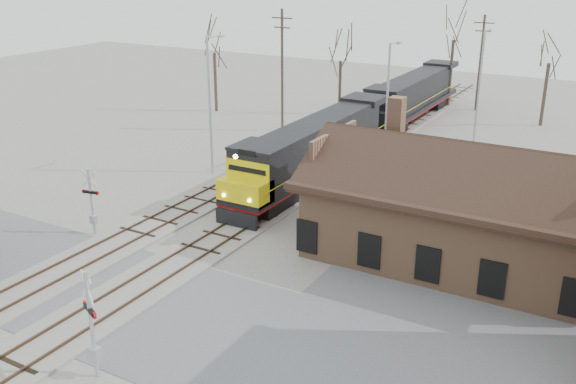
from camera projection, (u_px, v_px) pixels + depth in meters
The scene contains 19 objects.
ground at pixel (123, 299), 29.92m from camera, with size 140.00×140.00×0.00m, color #A7A297.
road at pixel (123, 299), 29.91m from camera, with size 60.00×9.00×0.03m, color #5B5B60.
parking_lot at pixel (543, 369), 24.81m from camera, with size 22.00×26.00×0.03m, color #5B5B60.
track_main at pixel (283, 198), 42.12m from camera, with size 3.40×90.00×0.24m.
track_siding at pixel (227, 187), 44.21m from camera, with size 3.40×90.00×0.24m.
depot at pixel (454, 215), 33.30m from camera, with size 15.20×9.31×7.90m.
locomotive_lead at pixel (312, 150), 44.53m from camera, with size 3.00×20.10×4.46m.
locomotive_trailing at pixel (411, 97), 61.13m from camera, with size 3.00×20.10×4.22m.
crossbuck_near at pixel (92, 329), 23.71m from camera, with size 1.19×0.61×4.46m.
crossbuck_far at pixel (92, 204), 36.32m from camera, with size 1.11×0.32×3.90m.
streetlight_a at pixel (211, 99), 45.58m from camera, with size 0.25×2.04×9.87m.
streetlight_b at pixel (388, 102), 45.65m from camera, with size 0.25×2.04×9.41m.
streetlight_c at pixel (480, 82), 52.81m from camera, with size 0.25×2.04×9.46m.
utility_pole_a at pixel (282, 69), 56.76m from camera, with size 2.00×0.24×10.78m.
utility_pole_b at pixel (480, 61), 64.67m from camera, with size 2.00×0.24×9.59m.
tree_a at pixel (214, 44), 63.68m from camera, with size 3.92×3.92×9.59m.
tree_b at pixel (341, 52), 62.69m from camera, with size 3.54×3.54×8.67m.
tree_c at pixel (454, 29), 65.39m from camera, with size 4.59×4.59×11.25m.
tree_d at pixel (550, 53), 58.08m from camera, with size 3.89×3.89×9.52m.
Camera 1 is at (19.75, -19.04, 15.06)m, focal length 40.00 mm.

